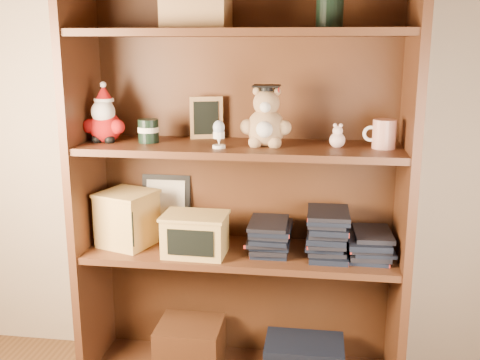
# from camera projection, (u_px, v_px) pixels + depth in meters

# --- Properties ---
(bookcase) EXTENTS (1.20, 0.35, 1.60)m
(bookcase) POSITION_uv_depth(u_px,v_px,m) (241.00, 188.00, 2.09)
(bookcase) COLOR #4F2A16
(bookcase) RESTS_ON ground
(shelf_lower) EXTENTS (1.14, 0.33, 0.02)m
(shelf_lower) POSITION_uv_depth(u_px,v_px,m) (240.00, 253.00, 2.10)
(shelf_lower) COLOR #4F2A16
(shelf_lower) RESTS_ON ground
(shelf_upper) EXTENTS (1.14, 0.33, 0.02)m
(shelf_upper) POSITION_uv_depth(u_px,v_px,m) (240.00, 148.00, 2.01)
(shelf_upper) COLOR #4F2A16
(shelf_upper) RESTS_ON ground
(santa_plush) EXTENTS (0.16, 0.12, 0.23)m
(santa_plush) POSITION_uv_depth(u_px,v_px,m) (104.00, 119.00, 2.05)
(santa_plush) COLOR #A50F0F
(santa_plush) RESTS_ON shelf_upper
(teachers_tin) EXTENTS (0.08, 0.08, 0.08)m
(teachers_tin) POSITION_uv_depth(u_px,v_px,m) (148.00, 131.00, 2.04)
(teachers_tin) COLOR black
(teachers_tin) RESTS_ON shelf_upper
(chalkboard_plaque) EXTENTS (0.12, 0.09, 0.16)m
(chalkboard_plaque) POSITION_uv_depth(u_px,v_px,m) (206.00, 118.00, 2.12)
(chalkboard_plaque) COLOR #9E7547
(chalkboard_plaque) RESTS_ON shelf_upper
(egg_cup) EXTENTS (0.05, 0.05, 0.10)m
(egg_cup) POSITION_uv_depth(u_px,v_px,m) (219.00, 133.00, 1.93)
(egg_cup) COLOR white
(egg_cup) RESTS_ON shelf_upper
(grad_teddy_bear) EXTENTS (0.18, 0.16, 0.22)m
(grad_teddy_bear) POSITION_uv_depth(u_px,v_px,m) (266.00, 122.00, 1.96)
(grad_teddy_bear) COLOR tan
(grad_teddy_bear) RESTS_ON shelf_upper
(pink_figurine) EXTENTS (0.06, 0.06, 0.09)m
(pink_figurine) POSITION_uv_depth(u_px,v_px,m) (337.00, 138.00, 1.95)
(pink_figurine) COLOR beige
(pink_figurine) RESTS_ON shelf_upper
(teacher_mug) EXTENTS (0.11, 0.08, 0.10)m
(teacher_mug) POSITION_uv_depth(u_px,v_px,m) (383.00, 134.00, 1.92)
(teacher_mug) COLOR silver
(teacher_mug) RESTS_ON shelf_upper
(certificate_frame) EXTENTS (0.20, 0.05, 0.24)m
(certificate_frame) POSITION_uv_depth(u_px,v_px,m) (166.00, 205.00, 2.25)
(certificate_frame) COLOR black
(certificate_frame) RESTS_ON shelf_lower
(treats_box) EXTENTS (0.24, 0.24, 0.21)m
(treats_box) POSITION_uv_depth(u_px,v_px,m) (127.00, 218.00, 2.13)
(treats_box) COLOR tan
(treats_box) RESTS_ON shelf_lower
(pencils_box) EXTENTS (0.24, 0.17, 0.15)m
(pencils_box) POSITION_uv_depth(u_px,v_px,m) (195.00, 234.00, 2.04)
(pencils_box) COLOR tan
(pencils_box) RESTS_ON shelf_lower
(book_stack_left) EXTENTS (0.14, 0.20, 0.13)m
(book_stack_left) POSITION_uv_depth(u_px,v_px,m) (269.00, 235.00, 2.07)
(book_stack_left) COLOR black
(book_stack_left) RESTS_ON shelf_lower
(book_stack_mid) EXTENTS (0.14, 0.20, 0.16)m
(book_stack_mid) POSITION_uv_depth(u_px,v_px,m) (326.00, 234.00, 2.04)
(book_stack_mid) COLOR black
(book_stack_mid) RESTS_ON shelf_lower
(book_stack_right) EXTENTS (0.14, 0.20, 0.10)m
(book_stack_right) POSITION_uv_depth(u_px,v_px,m) (370.00, 244.00, 2.02)
(book_stack_right) COLOR black
(book_stack_right) RESTS_ON shelf_lower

